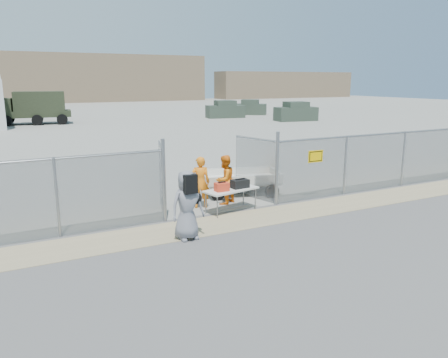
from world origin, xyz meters
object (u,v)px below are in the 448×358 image
security_worker_right (225,180)px  visitor (187,205)px  folding_table (231,200)px  security_worker_left (200,182)px  utility_trailer (240,182)px

security_worker_right → visitor: 3.54m
folding_table → security_worker_left: (-0.71, 0.83, 0.49)m
security_worker_left → utility_trailer: size_ratio=0.47×
folding_table → security_worker_right: size_ratio=1.06×
security_worker_right → utility_trailer: 1.55m
security_worker_right → utility_trailer: bearing=-166.5°
visitor → utility_trailer: 5.06m
folding_table → utility_trailer: (1.38, 1.89, 0.07)m
security_worker_left → folding_table: bearing=150.7°
security_worker_left → visitor: 2.90m
folding_table → security_worker_left: size_ratio=1.03×
utility_trailer → visitor: bearing=-119.3°
security_worker_left → utility_trailer: security_worker_left is taller
folding_table → visitor: size_ratio=0.96×
utility_trailer → folding_table: bearing=-110.3°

